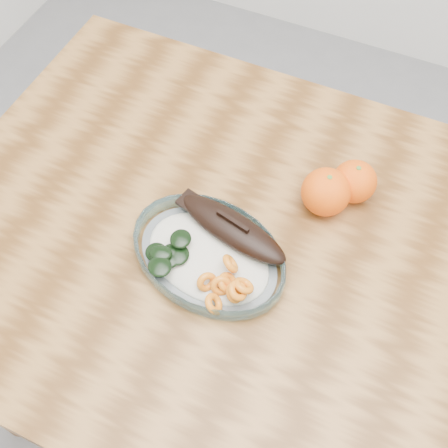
# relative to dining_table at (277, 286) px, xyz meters

# --- Properties ---
(ground) EXTENTS (3.00, 3.00, 0.00)m
(ground) POSITION_rel_dining_table_xyz_m (0.00, 0.00, -0.65)
(ground) COLOR slate
(ground) RESTS_ON ground
(dining_table) EXTENTS (1.20, 0.80, 0.75)m
(dining_table) POSITION_rel_dining_table_xyz_m (0.00, 0.00, 0.00)
(dining_table) COLOR #583414
(dining_table) RESTS_ON ground
(plated_meal) EXTENTS (0.55, 0.55, 0.08)m
(plated_meal) POSITION_rel_dining_table_xyz_m (-0.11, -0.05, 0.12)
(plated_meal) COLOR white
(plated_meal) RESTS_ON dining_table
(orange_left) EXTENTS (0.08, 0.08, 0.08)m
(orange_left) POSITION_rel_dining_table_xyz_m (0.03, 0.12, 0.14)
(orange_left) COLOR #FF4305
(orange_left) RESTS_ON dining_table
(orange_right) EXTENTS (0.07, 0.07, 0.07)m
(orange_right) POSITION_rel_dining_table_xyz_m (0.06, 0.17, 0.14)
(orange_right) COLOR #FF4305
(orange_right) RESTS_ON dining_table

